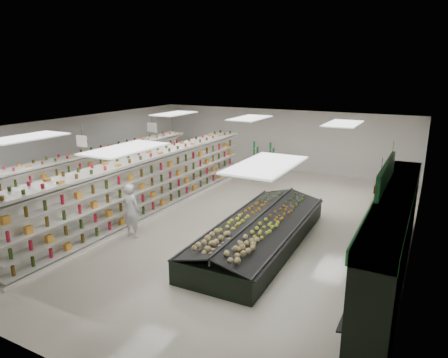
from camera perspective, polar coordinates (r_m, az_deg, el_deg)
The scene contains 15 objects.
floor at distance 14.91m, azimuth -2.85°, elevation -5.05°, with size 16.00×16.00×0.00m, color beige.
ceiling at distance 14.13m, azimuth -3.02°, elevation 7.21°, with size 14.00×16.00×0.02m, color white.
wall_back at distance 21.55m, azimuth 8.04°, elevation 5.56°, with size 14.00×0.02×3.20m, color silver.
wall_left at distance 18.92m, azimuth -21.51°, elevation 3.30°, with size 0.02×16.00×3.20m, color silver.
wall_right at distance 12.53m, azimuth 25.83°, elevation -2.89°, with size 0.02×16.00×3.20m, color silver.
produce_wall_case at distance 11.24m, azimuth 22.85°, elevation -6.48°, with size 0.93×8.00×2.20m.
aisle_sign_near at distance 15.05m, azimuth -19.61°, elevation 5.12°, with size 0.52×0.06×0.75m.
aisle_sign_far at distance 17.96m, azimuth -10.22°, elevation 7.27°, with size 0.52×0.06×0.75m.
hortifruti_banner at distance 10.84m, azimuth 22.11°, elevation 0.67°, with size 0.12×3.20×0.95m.
gondola_left at distance 17.89m, azimuth -16.98°, elevation 0.75°, with size 0.91×11.25×1.95m.
gondola_center at distance 15.17m, azimuth -10.36°, elevation -0.94°, with size 1.01×12.65×2.19m.
produce_island at distance 12.32m, azimuth 5.12°, elevation -7.38°, with size 2.50×6.56×0.97m.
soda_endcap at distance 20.74m, azimuth 5.68°, elevation 2.85°, with size 1.26×0.92×1.53m.
shopper_main at distance 13.02m, azimuth -13.11°, elevation -4.37°, with size 0.65×0.43×1.78m, color white.
shopper_background at distance 19.85m, azimuth -4.50°, elevation 2.53°, with size 0.79×0.49×1.63m, color tan.
Camera 1 is at (7.18, -12.01, 5.17)m, focal length 32.00 mm.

